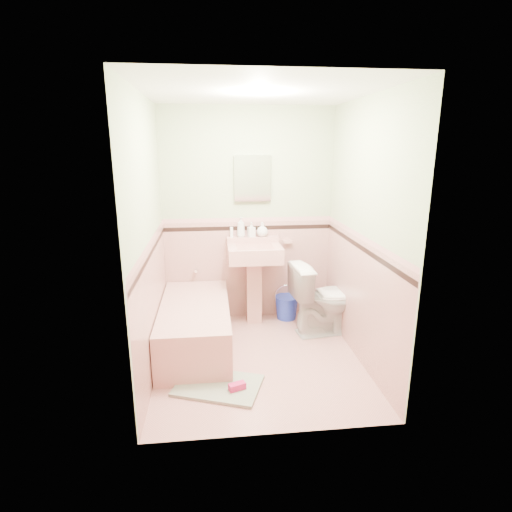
{
  "coord_description": "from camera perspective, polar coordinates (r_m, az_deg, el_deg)",
  "views": [
    {
      "loc": [
        -0.43,
        -3.62,
        2.05
      ],
      "look_at": [
        0.0,
        0.25,
        1.0
      ],
      "focal_mm": 28.47,
      "sensor_mm": 36.0,
      "label": 1
    }
  ],
  "objects": [
    {
      "name": "wainscot_back",
      "position": [
        4.94,
        -1.08,
        -1.96
      ],
      "size": [
        2.0,
        0.0,
        2.0
      ],
      "primitive_type": "plane",
      "rotation": [
        1.57,
        0.0,
        0.0
      ],
      "color": "tan",
      "rests_on": "ground"
    },
    {
      "name": "wainscot_right",
      "position": [
        4.15,
        14.16,
        -5.84
      ],
      "size": [
        0.0,
        2.2,
        2.2
      ],
      "primitive_type": "plane",
      "rotation": [
        1.57,
        0.0,
        -1.57
      ],
      "color": "tan",
      "rests_on": "ground"
    },
    {
      "name": "wall_right",
      "position": [
        3.97,
        14.92,
        2.97
      ],
      "size": [
        0.0,
        2.5,
        2.5
      ],
      "primitive_type": "plane",
      "rotation": [
        1.57,
        0.0,
        -1.57
      ],
      "color": "beige",
      "rests_on": "ground"
    },
    {
      "name": "toilet",
      "position": [
        4.64,
        9.94,
        -5.85
      ],
      "size": [
        0.85,
        0.55,
        0.82
      ],
      "primitive_type": "imported",
      "rotation": [
        0.0,
        0.0,
        1.69
      ],
      "color": "white",
      "rests_on": "floor"
    },
    {
      "name": "sink_faucet",
      "position": [
        4.77,
        -0.41,
        1.77
      ],
      "size": [
        0.02,
        0.02,
        0.1
      ],
      "primitive_type": "cylinder",
      "color": "silver",
      "rests_on": "sink"
    },
    {
      "name": "soap_bottle_left",
      "position": [
        4.76,
        -2.13,
        4.1
      ],
      "size": [
        0.12,
        0.12,
        0.24
      ],
      "primitive_type": "imported",
      "rotation": [
        0.0,
        0.0,
        0.42
      ],
      "color": "#B2B2B2",
      "rests_on": "sink"
    },
    {
      "name": "wainscot_left",
      "position": [
        3.94,
        -14.13,
        -6.99
      ],
      "size": [
        0.0,
        2.2,
        2.2
      ],
      "primitive_type": "plane",
      "rotation": [
        1.57,
        0.0,
        1.57
      ],
      "color": "tan",
      "rests_on": "ground"
    },
    {
      "name": "cap_right",
      "position": [
        3.97,
        14.65,
        2.54
      ],
      "size": [
        0.0,
        2.2,
        2.2
      ],
      "primitive_type": "plane",
      "rotation": [
        1.57,
        0.0,
        -1.57
      ],
      "color": "tan",
      "rests_on": "ground"
    },
    {
      "name": "cap_left",
      "position": [
        3.75,
        -14.64,
        1.82
      ],
      "size": [
        0.0,
        2.2,
        2.2
      ],
      "primitive_type": "plane",
      "rotation": [
        1.57,
        0.0,
        1.57
      ],
      "color": "tan",
      "rests_on": "ground"
    },
    {
      "name": "accent_right",
      "position": [
        4.0,
        14.55,
        1.14
      ],
      "size": [
        0.0,
        2.2,
        2.2
      ],
      "primitive_type": "plane",
      "rotation": [
        1.57,
        0.0,
        -1.57
      ],
      "color": "black",
      "rests_on": "ground"
    },
    {
      "name": "accent_left",
      "position": [
        3.78,
        -14.54,
        0.34
      ],
      "size": [
        0.0,
        2.2,
        2.2
      ],
      "primitive_type": "plane",
      "rotation": [
        1.57,
        0.0,
        1.57
      ],
      "color": "black",
      "rests_on": "ground"
    },
    {
      "name": "ceiling",
      "position": [
        3.67,
        0.47,
        22.13
      ],
      "size": [
        2.2,
        2.2,
        0.0
      ],
      "primitive_type": "plane",
      "rotation": [
        3.14,
        0.0,
        0.0
      ],
      "color": "white",
      "rests_on": "ground"
    },
    {
      "name": "accent_back",
      "position": [
        4.81,
        -1.1,
        3.95
      ],
      "size": [
        2.0,
        0.0,
        2.0
      ],
      "primitive_type": "plane",
      "rotation": [
        1.57,
        0.0,
        0.0
      ],
      "color": "black",
      "rests_on": "ground"
    },
    {
      "name": "wall_back",
      "position": [
        4.81,
        -1.13,
        5.51
      ],
      "size": [
        2.5,
        0.0,
        2.5
      ],
      "primitive_type": "plane",
      "rotation": [
        1.57,
        0.0,
        0.0
      ],
      "color": "beige",
      "rests_on": "ground"
    },
    {
      "name": "floor",
      "position": [
        4.18,
        0.39,
        -14.26
      ],
      "size": [
        2.2,
        2.2,
        0.0
      ],
      "primitive_type": "plane",
      "color": "tan",
      "rests_on": "ground"
    },
    {
      "name": "wall_left",
      "position": [
        3.75,
        -14.94,
        2.26
      ],
      "size": [
        0.0,
        2.5,
        2.5
      ],
      "primitive_type": "plane",
      "rotation": [
        1.57,
        0.0,
        1.57
      ],
      "color": "beige",
      "rests_on": "ground"
    },
    {
      "name": "soap_bottle_mid",
      "position": [
        4.78,
        -0.66,
        3.74
      ],
      "size": [
        0.1,
        0.1,
        0.17
      ],
      "primitive_type": "imported",
      "rotation": [
        0.0,
        0.0,
        0.28
      ],
      "color": "#B2B2B2",
      "rests_on": "sink"
    },
    {
      "name": "shoe",
      "position": [
        3.67,
        -2.68,
        -17.82
      ],
      "size": [
        0.16,
        0.11,
        0.06
      ],
      "primitive_type": "cube",
      "rotation": [
        0.0,
        0.0,
        0.35
      ],
      "color": "#BF1E59",
      "rests_on": "bath_mat"
    },
    {
      "name": "bathtub",
      "position": [
        4.35,
        -8.51,
        -9.86
      ],
      "size": [
        0.7,
        1.5,
        0.45
      ],
      "primitive_type": "cube",
      "color": "tan",
      "rests_on": "floor"
    },
    {
      "name": "tub_faucet",
      "position": [
        4.88,
        -8.42,
        -1.98
      ],
      "size": [
        0.04,
        0.12,
        0.04
      ],
      "primitive_type": "cylinder",
      "rotation": [
        1.57,
        0.0,
        0.0
      ],
      "color": "silver",
      "rests_on": "wall_back"
    },
    {
      "name": "cap_front",
      "position": [
        2.7,
        3.15,
        -2.81
      ],
      "size": [
        2.0,
        0.0,
        2.0
      ],
      "primitive_type": "plane",
      "rotation": [
        -1.57,
        0.0,
        0.0
      ],
      "color": "tan",
      "rests_on": "ground"
    },
    {
      "name": "sink",
      "position": [
        4.77,
        -0.22,
        -4.12
      ],
      "size": [
        0.61,
        0.5,
        0.96
      ],
      "primitive_type": null,
      "color": "tan",
      "rests_on": "floor"
    },
    {
      "name": "wainscot_front",
      "position": [
        2.95,
        2.99,
        -14.38
      ],
      "size": [
        2.0,
        0.0,
        2.0
      ],
      "primitive_type": "plane",
      "rotation": [
        -1.57,
        0.0,
        0.0
      ],
      "color": "tan",
      "rests_on": "ground"
    },
    {
      "name": "bath_mat",
      "position": [
        3.77,
        -5.31,
        -17.66
      ],
      "size": [
        0.85,
        0.7,
        0.03
      ],
      "primitive_type": "cube",
      "rotation": [
        0.0,
        0.0,
        -0.35
      ],
      "color": "gray",
      "rests_on": "floor"
    },
    {
      "name": "cap_back",
      "position": [
        4.79,
        -1.11,
        5.12
      ],
      "size": [
        2.0,
        0.0,
        2.0
      ],
      "primitive_type": "plane",
      "rotation": [
        1.57,
        0.0,
        0.0
      ],
      "color": "tan",
      "rests_on": "ground"
    },
    {
      "name": "accent_front",
      "position": [
        2.74,
        3.12,
        -4.8
      ],
      "size": [
        2.0,
        0.0,
        2.0
      ],
      "primitive_type": "plane",
      "rotation": [
        -1.57,
        0.0,
        0.0
      ],
      "color": "black",
      "rests_on": "ground"
    },
    {
      "name": "soap_bottle_right",
      "position": [
        4.79,
        0.89,
        3.76
      ],
      "size": [
        0.14,
        0.14,
        0.17
      ],
      "primitive_type": "imported",
      "rotation": [
        0.0,
        0.0,
        0.09
      ],
      "color": "#B2B2B2",
      "rests_on": "sink"
    },
    {
      "name": "soap_dish",
      "position": [
        4.89,
        4.42,
        2.05
      ],
      "size": [
        0.11,
        0.06,
        0.04
      ],
      "primitive_type": "cube",
      "color": "tan",
      "rests_on": "wall_back"
    },
    {
      "name": "bucket",
      "position": [
        5.04,
        4.31,
        -7.19
      ],
      "size": [
        0.32,
        0.32,
        0.29
      ],
      "primitive_type": null,
      "rotation": [
        0.0,
        0.0,
        -0.11
      ],
      "color": "#2138BC",
      "rests_on": "floor"
    },
    {
      "name": "medicine_cabinet",
      "position": [
        4.73,
        -0.51,
        10.85
      ],
      "size": [
        0.41,
        0.04,
        0.52
      ],
      "primitive_type": "cube",
      "color": "white",
      "rests_on": "wall_back"
    },
    {
      "name": "wall_front",
      "position": [
        2.68,
        3.22,
        -2.31
      ],
      "size": [
        2.5,
        0.0,
        2.5
      ],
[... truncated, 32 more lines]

